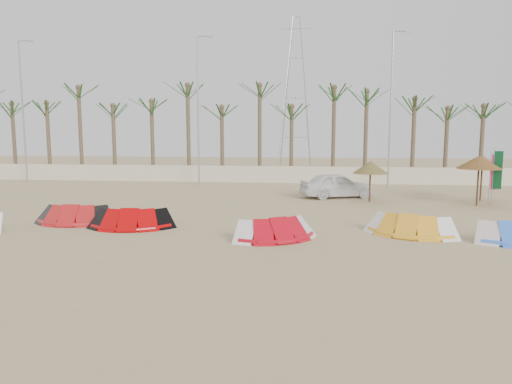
# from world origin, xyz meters

# --- Properties ---
(ground) EXTENTS (120.00, 120.00, 0.00)m
(ground) POSITION_xyz_m (0.00, 0.00, 0.00)
(ground) COLOR tan
(ground) RESTS_ON ground
(boundary_wall) EXTENTS (60.00, 0.30, 1.30)m
(boundary_wall) POSITION_xyz_m (0.00, 22.00, 0.65)
(boundary_wall) COLOR beige
(boundary_wall) RESTS_ON ground
(palm_line) EXTENTS (52.00, 4.00, 7.70)m
(palm_line) POSITION_xyz_m (0.67, 23.50, 6.44)
(palm_line) COLOR brown
(palm_line) RESTS_ON ground
(lamp_a) EXTENTS (1.25, 0.14, 11.00)m
(lamp_a) POSITION_xyz_m (-19.96, 20.00, 5.77)
(lamp_a) COLOR #A5A8AD
(lamp_a) RESTS_ON ground
(lamp_b) EXTENTS (1.25, 0.14, 11.00)m
(lamp_b) POSITION_xyz_m (-5.96, 20.00, 5.77)
(lamp_b) COLOR #A5A8AD
(lamp_b) RESTS_ON ground
(lamp_c) EXTENTS (1.25, 0.14, 11.00)m
(lamp_c) POSITION_xyz_m (8.04, 20.00, 5.77)
(lamp_c) COLOR #A5A8AD
(lamp_c) RESTS_ON ground
(pylon) EXTENTS (3.00, 3.00, 14.00)m
(pylon) POSITION_xyz_m (1.00, 28.00, 0.00)
(pylon) COLOR #A5A8AD
(pylon) RESTS_ON ground
(kite_red_left) EXTENTS (3.33, 1.66, 0.90)m
(kite_red_left) POSITION_xyz_m (-7.72, 4.79, 0.42)
(kite_red_left) COLOR red
(kite_red_left) RESTS_ON ground
(kite_red_mid) EXTENTS (3.54, 1.95, 0.90)m
(kite_red_mid) POSITION_xyz_m (-4.89, 4.18, 0.42)
(kite_red_mid) COLOR #B10204
(kite_red_mid) RESTS_ON ground
(kite_red_right) EXTENTS (3.64, 2.73, 0.90)m
(kite_red_right) POSITION_xyz_m (1.15, 2.81, 0.42)
(kite_red_right) COLOR #B90817
(kite_red_right) RESTS_ON ground
(kite_orange) EXTENTS (3.74, 2.63, 0.90)m
(kite_orange) POSITION_xyz_m (6.15, 4.12, 0.42)
(kite_orange) COLOR gold
(kite_orange) RESTS_ON ground
(parasol_left) EXTENTS (2.01, 2.01, 2.32)m
(parasol_left) POSITION_xyz_m (5.74, 12.44, 1.96)
(parasol_left) COLOR #4C331E
(parasol_left) RESTS_ON ground
(parasol_mid) EXTENTS (2.31, 2.31, 2.69)m
(parasol_mid) POSITION_xyz_m (11.27, 11.65, 2.33)
(parasol_mid) COLOR #4C331E
(parasol_mid) RESTS_ON ground
(parasol_right) EXTENTS (2.14, 2.14, 2.62)m
(parasol_right) POSITION_xyz_m (12.14, 13.58, 2.26)
(parasol_right) COLOR #4C331E
(parasol_right) RESTS_ON ground
(flag_pink) EXTENTS (0.45, 0.05, 2.91)m
(flag_pink) POSITION_xyz_m (12.11, 11.84, 1.72)
(flag_pink) COLOR #A5A8AD
(flag_pink) RESTS_ON ground
(flag_green) EXTENTS (0.44, 0.18, 3.11)m
(flag_green) POSITION_xyz_m (12.24, 11.79, 1.84)
(flag_green) COLOR #A5A8AD
(flag_green) RESTS_ON ground
(car) EXTENTS (4.74, 3.11, 1.50)m
(car) POSITION_xyz_m (3.99, 13.97, 0.75)
(car) COLOR white
(car) RESTS_ON ground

